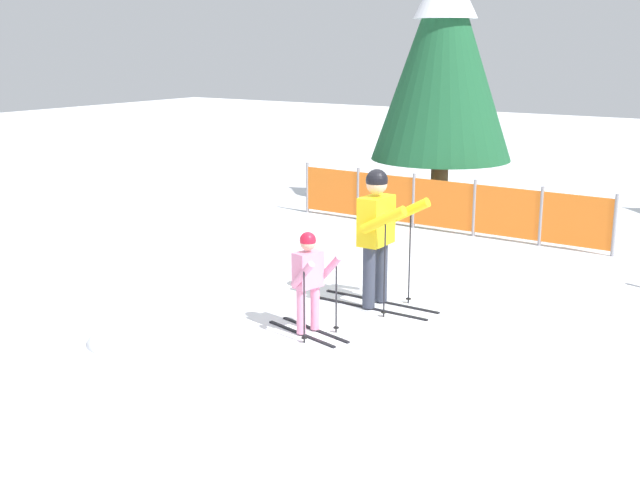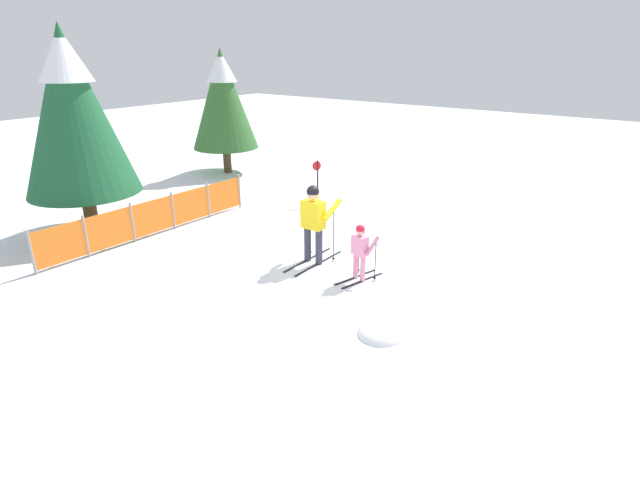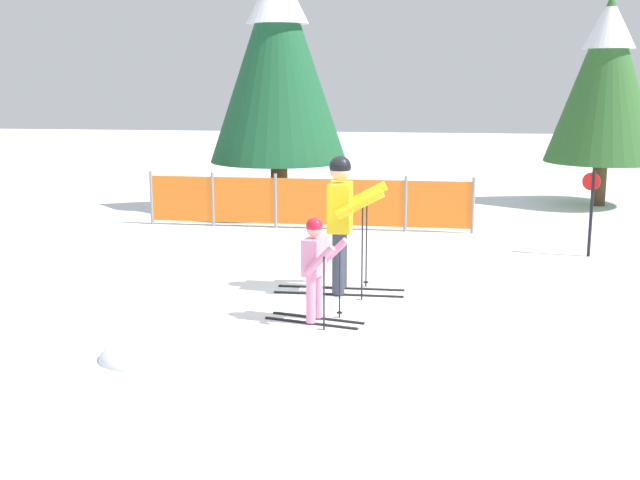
# 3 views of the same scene
# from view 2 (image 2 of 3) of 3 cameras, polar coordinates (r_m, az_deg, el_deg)

# --- Properties ---
(ground_plane) EXTENTS (60.00, 60.00, 0.00)m
(ground_plane) POSITION_cam_2_polar(r_m,az_deg,el_deg) (11.07, -0.51, -3.23)
(ground_plane) COLOR white
(skier_adult) EXTENTS (1.70, 0.75, 1.80)m
(skier_adult) POSITION_cam_2_polar(r_m,az_deg,el_deg) (11.00, -0.70, 2.68)
(skier_adult) COLOR black
(skier_adult) RESTS_ON ground_plane
(skier_child) EXTENTS (1.18, 0.60, 1.23)m
(skier_child) POSITION_cam_2_polar(r_m,az_deg,el_deg) (10.30, 4.64, -0.89)
(skier_child) COLOR black
(skier_child) RESTS_ON ground_plane
(safety_fence) EXTENTS (6.09, 0.18, 1.02)m
(safety_fence) POSITION_cam_2_polar(r_m,az_deg,el_deg) (13.49, -18.51, 2.56)
(safety_fence) COLOR gray
(safety_fence) RESTS_ON ground_plane
(conifer_far) EXTENTS (2.76, 2.76, 5.13)m
(conifer_far) POSITION_cam_2_polar(r_m,az_deg,el_deg) (13.83, -26.48, 13.28)
(conifer_far) COLOR #4C3823
(conifer_far) RESTS_ON ground_plane
(conifer_near) EXTENTS (2.44, 2.44, 4.53)m
(conifer_near) POSITION_cam_2_polar(r_m,az_deg,el_deg) (19.36, -11.03, 15.69)
(conifer_near) COLOR #4C3823
(conifer_near) RESTS_ON ground_plane
(trail_marker) EXTENTS (0.26, 0.14, 1.35)m
(trail_marker) POSITION_cam_2_polar(r_m,az_deg,el_deg) (15.37, -0.31, 7.21)
(trail_marker) COLOR black
(trail_marker) RESTS_ON ground_plane
(snow_mound) EXTENTS (0.99, 0.84, 0.40)m
(snow_mound) POSITION_cam_2_polar(r_m,az_deg,el_deg) (8.81, 7.25, -10.40)
(snow_mound) COLOR white
(snow_mound) RESTS_ON ground_plane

